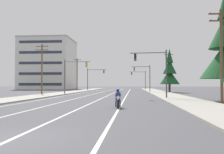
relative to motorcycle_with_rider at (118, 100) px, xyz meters
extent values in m
plane|color=#47474C|center=(-3.00, -11.61, -0.59)|extent=(400.00, 400.00, 0.00)
cube|color=beige|center=(-2.84, 33.39, -0.58)|extent=(0.16, 100.00, 0.01)
cube|color=beige|center=(-6.08, 33.39, -0.58)|extent=(0.16, 100.00, 0.01)
cube|color=beige|center=(0.11, 33.39, -0.58)|extent=(0.16, 100.00, 0.01)
cube|color=beige|center=(-9.57, 33.39, -0.58)|extent=(0.16, 100.00, 0.01)
cube|color=#9E998E|center=(6.72, 28.39, -0.52)|extent=(4.40, 110.00, 0.14)
cube|color=#9E998E|center=(-12.71, 28.39, -0.52)|extent=(4.40, 110.00, 0.14)
cylinder|color=black|center=(0.07, -0.82, -0.27)|extent=(0.17, 0.65, 0.64)
cylinder|color=black|center=(-0.06, 0.72, -0.27)|extent=(0.17, 0.65, 0.64)
cylinder|color=silver|center=(0.06, -0.72, 0.05)|extent=(0.10, 0.33, 0.68)
sphere|color=white|center=(0.07, -0.87, 0.23)|extent=(0.20, 0.20, 0.20)
cylinder|color=silver|center=(0.06, -0.67, 0.28)|extent=(0.70, 0.10, 0.04)
ellipsoid|color=navy|center=(0.02, -0.17, 0.01)|extent=(0.36, 0.58, 0.28)
cube|color=silver|center=(0.01, -0.05, -0.22)|extent=(0.27, 0.46, 0.24)
cube|color=black|center=(-0.02, 0.27, -0.05)|extent=(0.32, 0.54, 0.12)
cube|color=navy|center=(-0.05, 0.67, 0.03)|extent=(0.23, 0.37, 0.08)
cylinder|color=silver|center=(-0.17, 0.34, -0.29)|extent=(0.12, 0.55, 0.08)
cube|color=navy|center=(-0.02, 0.23, 0.33)|extent=(0.38, 0.27, 0.56)
sphere|color=navy|center=(-0.02, 0.21, 0.74)|extent=(0.26, 0.26, 0.26)
cylinder|color=navy|center=(0.13, 0.10, -0.05)|extent=(0.17, 0.45, 0.30)
cylinder|color=navy|center=(0.17, -0.08, -0.35)|extent=(0.12, 0.16, 0.35)
cylinder|color=navy|center=(0.20, -0.01, 0.43)|extent=(0.14, 0.53, 0.27)
cylinder|color=navy|center=(-0.15, 0.08, -0.05)|extent=(0.17, 0.45, 0.30)
cylinder|color=navy|center=(-0.15, -0.10, -0.35)|extent=(0.12, 0.16, 0.35)
cylinder|color=navy|center=(-0.20, -0.05, 0.43)|extent=(0.14, 0.53, 0.27)
cylinder|color=#47474C|center=(5.40, 12.84, 2.51)|extent=(0.18, 0.18, 6.20)
cylinder|color=#47474C|center=(3.09, 12.97, 5.26)|extent=(4.62, 0.37, 0.11)
cube|color=black|center=(1.47, 13.06, 4.71)|extent=(0.31, 0.26, 0.90)
sphere|color=black|center=(1.46, 12.90, 5.01)|extent=(0.18, 0.18, 0.18)
sphere|color=black|center=(1.46, 12.90, 4.71)|extent=(0.18, 0.18, 0.18)
sphere|color=green|center=(1.46, 12.90, 4.41)|extent=(0.18, 0.18, 0.18)
cylinder|color=#47474C|center=(-10.98, 24.62, 2.51)|extent=(0.18, 0.18, 6.20)
cylinder|color=#47474C|center=(-8.65, 24.52, 5.26)|extent=(4.66, 0.30, 0.11)
cube|color=#B79319|center=(-7.02, 24.46, 4.71)|extent=(0.31, 0.25, 0.90)
sphere|color=black|center=(-7.02, 24.61, 5.01)|extent=(0.18, 0.18, 0.18)
sphere|color=black|center=(-7.02, 24.61, 4.71)|extent=(0.18, 0.18, 0.18)
sphere|color=green|center=(-7.02, 24.61, 4.41)|extent=(0.18, 0.18, 0.18)
cylinder|color=#47474C|center=(5.03, 38.57, 2.51)|extent=(0.18, 0.18, 6.20)
cylinder|color=#47474C|center=(2.94, 38.48, 5.26)|extent=(4.19, 0.28, 0.11)
cube|color=#B79319|center=(1.47, 38.43, 4.71)|extent=(0.31, 0.25, 0.90)
sphere|color=black|center=(1.48, 38.27, 5.01)|extent=(0.18, 0.18, 0.18)
sphere|color=black|center=(1.48, 38.27, 4.71)|extent=(0.18, 0.18, 0.18)
sphere|color=green|center=(1.48, 38.27, 4.41)|extent=(0.18, 0.18, 0.18)
cylinder|color=#47474C|center=(-11.26, 48.91, 2.51)|extent=(0.18, 0.18, 6.20)
cylinder|color=#47474C|center=(-8.62, 49.09, 5.26)|extent=(5.28, 0.47, 0.11)
cube|color=black|center=(-6.78, 49.22, 4.71)|extent=(0.32, 0.26, 0.90)
sphere|color=black|center=(-6.79, 49.37, 5.01)|extent=(0.18, 0.18, 0.18)
sphere|color=black|center=(-6.79, 49.37, 4.71)|extent=(0.18, 0.18, 0.18)
sphere|color=green|center=(-6.79, 49.37, 4.41)|extent=(0.18, 0.18, 0.18)
cylinder|color=#47474C|center=(5.18, 62.75, 2.51)|extent=(0.18, 0.18, 6.20)
cylinder|color=#47474C|center=(2.58, 62.68, 5.26)|extent=(5.20, 0.24, 0.11)
cube|color=black|center=(0.76, 62.64, 4.71)|extent=(0.31, 0.25, 0.90)
sphere|color=black|center=(0.77, 62.48, 5.01)|extent=(0.18, 0.18, 0.18)
sphere|color=black|center=(0.77, 62.48, 4.71)|extent=(0.18, 0.18, 0.18)
sphere|color=green|center=(0.77, 62.48, 4.41)|extent=(0.18, 0.18, 0.18)
cylinder|color=brown|center=(9.33, 4.47, 3.81)|extent=(0.26, 0.26, 8.78)
cube|color=brown|center=(9.33, 4.47, 7.80)|extent=(2.26, 0.12, 0.12)
cylinder|color=slate|center=(8.38, 4.47, 7.90)|extent=(0.08, 0.08, 0.12)
cube|color=brown|center=(9.33, 4.47, 7.15)|extent=(2.15, 0.12, 0.12)
cylinder|color=slate|center=(8.43, 4.47, 7.25)|extent=(0.08, 0.08, 0.12)
cylinder|color=brown|center=(-15.49, 25.44, 4.01)|extent=(0.26, 0.26, 9.19)
cube|color=brown|center=(-15.49, 25.44, 8.20)|extent=(2.28, 0.12, 0.12)
cylinder|color=slate|center=(-16.45, 25.44, 8.30)|extent=(0.08, 0.08, 0.12)
cylinder|color=slate|center=(-14.53, 25.44, 8.30)|extent=(0.08, 0.08, 0.12)
cube|color=brown|center=(-15.49, 25.44, 7.55)|extent=(2.37, 0.12, 0.12)
cylinder|color=slate|center=(-16.49, 25.44, 7.65)|extent=(0.08, 0.08, 0.12)
cylinder|color=slate|center=(-14.49, 25.44, 7.65)|extent=(0.08, 0.08, 0.12)
cylinder|color=brown|center=(10.16, 44.81, 4.29)|extent=(0.26, 0.26, 9.74)
cube|color=brown|center=(10.16, 44.81, 8.76)|extent=(2.20, 0.12, 0.12)
cylinder|color=slate|center=(9.24, 44.81, 8.86)|extent=(0.08, 0.08, 0.12)
cylinder|color=slate|center=(11.08, 44.81, 8.86)|extent=(0.08, 0.08, 0.12)
cylinder|color=#4C3828|center=(-16.15, 57.72, 4.36)|extent=(0.26, 0.26, 9.89)
cube|color=#4C3828|center=(-16.15, 57.72, 8.90)|extent=(2.40, 0.12, 0.12)
cylinder|color=slate|center=(-17.16, 57.72, 9.00)|extent=(0.08, 0.08, 0.12)
cylinder|color=slate|center=(-15.14, 57.72, 9.00)|extent=(0.08, 0.08, 0.12)
cube|color=#4C3828|center=(-16.15, 57.72, 8.25)|extent=(1.83, 0.12, 0.12)
cylinder|color=slate|center=(-16.92, 57.72, 8.35)|extent=(0.08, 0.08, 0.12)
cylinder|color=slate|center=(-15.38, 57.72, 8.35)|extent=(0.08, 0.08, 0.12)
cylinder|color=#4C3828|center=(9.34, 37.59, 0.32)|extent=(0.40, 0.40, 1.82)
cone|color=#14421E|center=(9.34, 37.59, 2.82)|extent=(4.44, 4.44, 3.18)
cone|color=#14421E|center=(9.34, 37.59, 5.21)|extent=(3.02, 3.02, 3.18)
cone|color=#14421E|center=(9.34, 37.59, 7.60)|extent=(1.60, 1.60, 3.18)
cube|color=silver|center=(-30.62, 73.11, 8.60)|extent=(18.09, 16.78, 18.38)
cube|color=#ABA9A3|center=(-30.62, 73.11, 17.99)|extent=(18.33, 17.02, 0.40)
cube|color=#283342|center=(-30.62, 64.69, 1.25)|extent=(15.19, 0.06, 0.90)
cube|color=#283342|center=(-30.62, 64.69, 4.93)|extent=(15.19, 0.06, 0.90)
cube|color=#283342|center=(-30.62, 64.69, 8.60)|extent=(15.19, 0.06, 0.90)
cube|color=#283342|center=(-30.62, 64.69, 12.28)|extent=(15.19, 0.06, 0.90)
cube|color=#283342|center=(-30.62, 64.69, 15.95)|extent=(15.19, 0.06, 0.90)
camera|label=1|loc=(1.16, -19.55, 1.23)|focal=40.51mm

